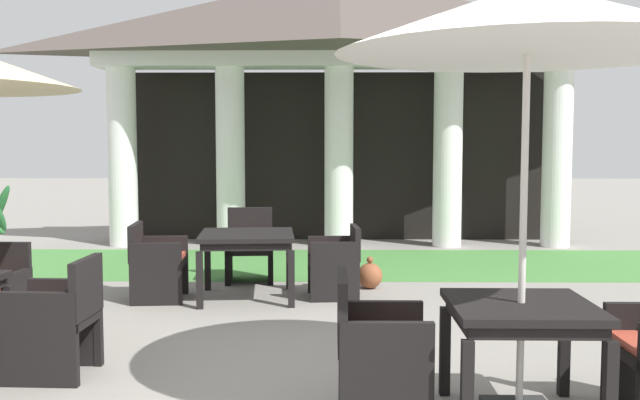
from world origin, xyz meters
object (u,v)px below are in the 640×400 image
patio_chair_mid_right_north (250,249)px  patio_chair_mid_right_west (156,263)px  patio_chair_mid_left_west (377,351)px  patio_table_mid_right (247,241)px  terracotta_urn (370,275)px  patio_table_mid_left (521,319)px  patio_umbrella_mid_left (528,21)px  patio_chair_near_foreground_east (57,321)px  patio_chair_mid_right_east (336,262)px

patio_chair_mid_right_north → patio_chair_mid_right_west: patio_chair_mid_right_north is taller
patio_chair_mid_left_west → patio_chair_mid_right_north: (-1.31, 4.49, -0.02)m
patio_table_mid_right → terracotta_urn: patio_table_mid_right is taller
patio_table_mid_left → terracotta_urn: patio_table_mid_left is taller
patio_chair_mid_right_north → terracotta_urn: size_ratio=2.37×
patio_umbrella_mid_left → patio_chair_mid_right_north: size_ratio=3.04×
patio_chair_mid_left_west → patio_table_mid_right: bearing=-160.2°
terracotta_urn → patio_chair_mid_right_north: bearing=163.3°
patio_umbrella_mid_left → patio_chair_mid_left_west: size_ratio=3.02×
patio_chair_near_foreground_east → patio_table_mid_left: (3.26, -0.79, 0.22)m
patio_chair_mid_left_west → terracotta_urn: size_ratio=2.38×
patio_umbrella_mid_left → terracotta_urn: (-0.72, 4.04, -2.34)m
patio_chair_mid_left_west → terracotta_urn: (0.19, 4.04, -0.27)m
patio_chair_mid_left_west → terracotta_urn: 4.05m
patio_chair_near_foreground_east → terracotta_urn: size_ratio=2.31×
patio_table_mid_right → patio_chair_mid_right_north: patio_chair_mid_right_north is taller
patio_chair_near_foreground_east → patio_chair_mid_right_west: bearing=-0.6°
patio_umbrella_mid_left → patio_chair_mid_right_east: (-1.14, 3.56, -2.10)m
patio_umbrella_mid_left → patio_chair_near_foreground_east: bearing=166.3°
patio_chair_near_foreground_east → patio_chair_mid_right_north: size_ratio=0.98×
patio_table_mid_left → patio_chair_near_foreground_east: bearing=166.3°
patio_umbrella_mid_left → patio_chair_mid_right_west: bearing=132.8°
patio_umbrella_mid_left → patio_table_mid_left: bearing=90.0°
patio_chair_mid_left_west → patio_chair_mid_right_north: 4.67m
patio_chair_mid_right_north → terracotta_urn: 1.59m
patio_table_mid_left → patio_chair_mid_right_north: bearing=116.3°
patio_table_mid_left → patio_chair_mid_right_north: (-2.22, 4.49, -0.23)m
patio_chair_mid_right_north → terracotta_urn: bearing=158.6°
patio_chair_mid_right_west → patio_chair_near_foreground_east: bearing=-7.3°
patio_umbrella_mid_left → patio_chair_mid_right_north: (-2.22, 4.49, -2.09)m
patio_chair_mid_right_west → terracotta_urn: 2.52m
patio_table_mid_right → patio_chair_mid_right_east: 1.04m
patio_table_mid_right → patio_chair_mid_right_north: bearing=94.7°
patio_chair_mid_right_east → patio_chair_mid_right_west: bearing=90.0°
patio_table_mid_left → patio_chair_mid_right_east: patio_chair_mid_right_east is taller
patio_chair_mid_right_west → patio_chair_mid_right_east: bearing=90.0°
patio_umbrella_mid_left → patio_chair_mid_right_north: patio_umbrella_mid_left is taller
patio_chair_mid_right_east → terracotta_urn: (0.42, 0.48, -0.24)m
patio_chair_near_foreground_east → patio_chair_mid_left_west: patio_chair_mid_left_west is taller
patio_umbrella_mid_left → patio_chair_mid_right_east: bearing=107.7°
patio_chair_mid_right_east → patio_chair_mid_right_north: 1.43m
patio_chair_mid_right_north → patio_umbrella_mid_left: bearing=111.7°
patio_chair_near_foreground_east → patio_chair_mid_left_west: 2.48m
patio_chair_mid_left_west → patio_chair_mid_right_north: bearing=-163.4°
patio_chair_near_foreground_east → patio_chair_mid_right_east: patio_chair_near_foreground_east is taller
patio_table_mid_right → patio_chair_mid_left_west: bearing=-70.5°
patio_table_mid_left → patio_table_mid_right: bearing=121.6°
patio_table_mid_left → terracotta_urn: 4.13m
patio_chair_mid_right_north → patio_chair_mid_right_west: bearing=45.2°
patio_chair_mid_right_east → patio_umbrella_mid_left: bearing=-166.9°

